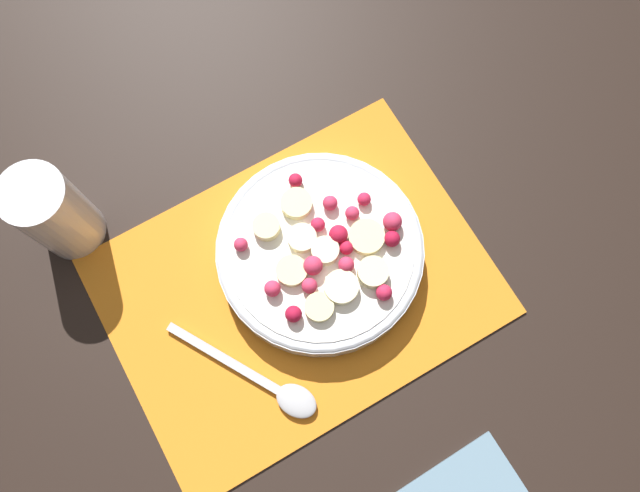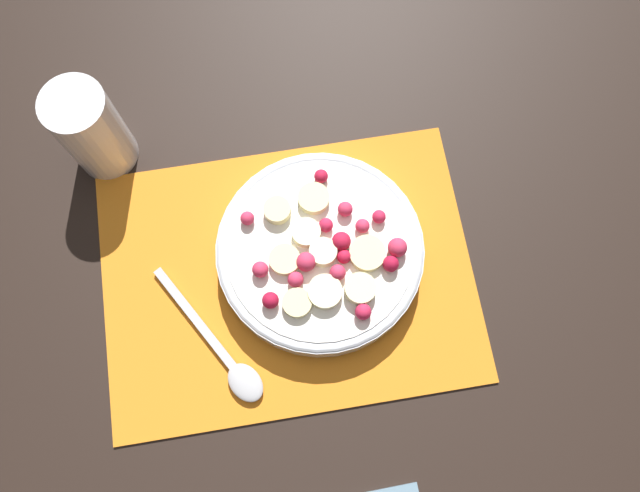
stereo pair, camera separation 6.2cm
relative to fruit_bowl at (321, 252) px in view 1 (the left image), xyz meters
name	(u,v)px [view 1 (the left image)]	position (x,y,z in m)	size (l,w,h in m)	color
ground_plane	(297,286)	(-0.04, -0.01, -0.03)	(3.00, 3.00, 0.00)	black
placemat	(297,286)	(-0.04, -0.01, -0.02)	(0.39, 0.29, 0.01)	orange
fruit_bowl	(321,252)	(0.00, 0.00, 0.00)	(0.21, 0.21, 0.05)	silver
spoon	(273,387)	(-0.11, -0.09, -0.02)	(0.10, 0.16, 0.01)	#B2B2B7
drinking_glass	(54,213)	(-0.22, 0.16, 0.03)	(0.07, 0.07, 0.11)	white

